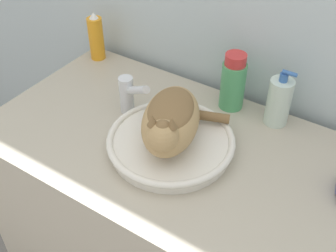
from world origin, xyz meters
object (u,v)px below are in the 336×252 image
at_px(cat, 171,119).
at_px(spray_bottle_trigger, 96,38).
at_px(mouthwash_bottle, 233,82).
at_px(faucet, 129,94).
at_px(soap_pump_bottle, 279,101).

relative_size(cat, spray_bottle_trigger, 1.72).
height_order(mouthwash_bottle, spray_bottle_trigger, mouthwash_bottle).
xyz_separation_m(cat, faucet, (-0.20, 0.08, -0.04)).
xyz_separation_m(mouthwash_bottle, spray_bottle_trigger, (-0.56, 0.00, -0.01)).
distance_m(soap_pump_bottle, spray_bottle_trigger, 0.71).
distance_m(faucet, soap_pump_bottle, 0.45).
relative_size(faucet, soap_pump_bottle, 0.83).
bearing_deg(cat, mouthwash_bottle, 148.71).
height_order(faucet, mouthwash_bottle, mouthwash_bottle).
xyz_separation_m(soap_pump_bottle, spray_bottle_trigger, (-0.71, 0.00, 0.01)).
bearing_deg(mouthwash_bottle, spray_bottle_trigger, 180.00).
xyz_separation_m(cat, soap_pump_bottle, (0.20, 0.29, -0.04)).
height_order(cat, soap_pump_bottle, cat).
height_order(cat, mouthwash_bottle, cat).
relative_size(cat, soap_pump_bottle, 1.67).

